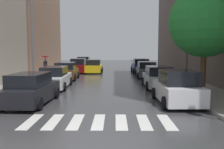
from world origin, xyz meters
name	(u,v)px	position (x,y,z in m)	size (l,w,h in m)	color
ground_plane	(109,73)	(0.00, 24.00, -0.02)	(28.00, 72.00, 0.04)	#38383B
sidewalk_left	(57,72)	(-6.50, 24.00, 0.07)	(3.00, 72.00, 0.15)	gray
sidewalk_right	(162,72)	(6.50, 24.00, 0.07)	(3.00, 72.00, 0.15)	gray
crosswalk_stripes	(99,122)	(0.00, 2.89, 0.01)	(5.85, 2.20, 0.01)	silver
building_left_mid	(25,13)	(-11.00, 26.10, 7.50)	(6.00, 14.94, 15.00)	#8C6B56
building_right_mid	(192,23)	(11.00, 27.62, 6.45)	(6.00, 17.00, 12.89)	#564C47
parked_car_left_nearest	(31,89)	(-3.76, 6.15, 0.77)	(2.22, 4.56, 1.64)	black
parked_car_left_second	(55,78)	(-3.77, 11.57, 0.76)	(2.14, 4.60, 1.61)	silver
parked_car_left_third	(66,71)	(-3.98, 16.91, 0.77)	(2.24, 4.14, 1.65)	brown
parked_car_left_fourth	(78,66)	(-3.76, 23.62, 0.82)	(2.11, 4.45, 1.76)	maroon
parked_car_left_fifth	(84,63)	(-3.92, 30.38, 0.82)	(2.04, 4.27, 1.78)	#0C4C2D
parked_car_right_nearest	(177,88)	(3.95, 6.29, 0.83)	(2.19, 4.12, 1.79)	silver
parked_car_right_second	(158,78)	(3.91, 11.90, 0.76)	(2.16, 4.19, 1.62)	#B2B7BF
parked_car_right_third	(146,70)	(3.86, 18.69, 0.76)	(2.06, 4.04, 1.63)	#474C51
parked_car_right_fourth	(141,66)	(3.84, 24.14, 0.81)	(2.18, 4.57, 1.73)	navy
taxi_midroad	(94,67)	(-1.90, 23.77, 0.76)	(2.07, 4.45, 1.81)	yellow
pedestrian_foreground	(45,62)	(-5.94, 16.91, 1.64)	(0.95, 0.95, 2.10)	black
street_tree_right	(205,22)	(6.15, 8.83, 4.55)	(4.37, 4.37, 6.60)	#513823
lamp_post_left	(32,29)	(-5.55, 12.15, 4.39)	(0.60, 0.28, 7.41)	#595B60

